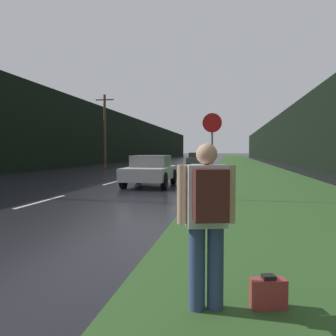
{
  "coord_description": "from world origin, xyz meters",
  "views": [
    {
      "loc": [
        5.75,
        -1.68,
        1.57
      ],
      "look_at": [
        3.13,
        13.77,
        0.84
      ],
      "focal_mm": 38.0,
      "sensor_mm": 36.0,
      "label": 1
    }
  ],
  "objects_px": {
    "suitcase": "(268,294)",
    "car_passing_near": "(150,170)",
    "stop_sign": "(212,148)",
    "hitchhiker_with_backpack": "(207,216)",
    "car_passing_far": "(196,159)"
  },
  "relations": [
    {
      "from": "suitcase",
      "to": "car_passing_near",
      "type": "bearing_deg",
      "value": 92.99
    },
    {
      "from": "suitcase",
      "to": "car_passing_near",
      "type": "relative_size",
      "value": 0.09
    },
    {
      "from": "stop_sign",
      "to": "hitchhiker_with_backpack",
      "type": "xyz_separation_m",
      "value": [
        0.33,
        -8.15,
        -0.73
      ]
    },
    {
      "from": "stop_sign",
      "to": "hitchhiker_with_backpack",
      "type": "bearing_deg",
      "value": -87.7
    },
    {
      "from": "car_passing_near",
      "to": "car_passing_far",
      "type": "relative_size",
      "value": 0.97
    },
    {
      "from": "suitcase",
      "to": "car_passing_near",
      "type": "xyz_separation_m",
      "value": [
        -3.88,
        12.14,
        0.55
      ]
    },
    {
      "from": "car_passing_near",
      "to": "hitchhiker_with_backpack",
      "type": "bearing_deg",
      "value": 104.96
    },
    {
      "from": "stop_sign",
      "to": "car_passing_near",
      "type": "distance_m",
      "value": 5.19
    },
    {
      "from": "hitchhiker_with_backpack",
      "to": "suitcase",
      "type": "distance_m",
      "value": 1.0
    },
    {
      "from": "hitchhiker_with_backpack",
      "to": "suitcase",
      "type": "bearing_deg",
      "value": 0.12
    },
    {
      "from": "hitchhiker_with_backpack",
      "to": "suitcase",
      "type": "xyz_separation_m",
      "value": [
        0.6,
        0.16,
        -0.79
      ]
    },
    {
      "from": "stop_sign",
      "to": "car_passing_near",
      "type": "xyz_separation_m",
      "value": [
        -2.96,
        4.15,
        -0.97
      ]
    },
    {
      "from": "suitcase",
      "to": "car_passing_far",
      "type": "relative_size",
      "value": 0.09
    },
    {
      "from": "suitcase",
      "to": "car_passing_far",
      "type": "xyz_separation_m",
      "value": [
        -3.88,
        35.3,
        0.57
      ]
    },
    {
      "from": "car_passing_near",
      "to": "stop_sign",
      "type": "bearing_deg",
      "value": 125.5
    }
  ]
}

